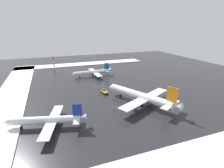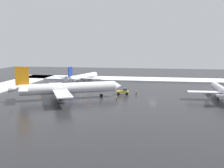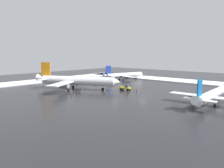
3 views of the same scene
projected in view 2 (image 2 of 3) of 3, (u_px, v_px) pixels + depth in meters
The scene contains 12 objects.
ground_plane at pixel (153, 97), 101.65m from camera, with size 240.00×240.00×0.00m, color #232326.
snow_bank_far at pixel (155, 79), 150.38m from camera, with size 152.00×16.00×0.49m, color white.
airplane_distant_tail at pixel (66, 88), 97.85m from camera, with size 36.82×31.34×11.74m.
airplane_far_rear at pixel (223, 91), 98.20m from camera, with size 24.33×29.39×8.73m.
airplane_foreground_jet at pixel (82, 77), 139.11m from camera, with size 24.20×28.81×8.69m.
pushback_tug at pixel (123, 91), 106.91m from camera, with size 4.94×3.07×2.50m.
ground_crew_mid_apron at pixel (74, 90), 112.39m from camera, with size 0.36×0.36×1.71m.
ground_crew_beside_wing at pixel (136, 92), 107.20m from camera, with size 0.36×0.36×1.71m.
ground_crew_by_nose_gear at pixel (116, 98), 95.03m from camera, with size 0.36×0.36×1.71m.
traffic_cone_near_nose at pixel (41, 97), 100.20m from camera, with size 0.36×0.36×0.55m, color orange.
traffic_cone_mid_line at pixel (89, 105), 87.83m from camera, with size 0.36×0.36×0.55m, color orange.
traffic_cone_wingtip_side at pixel (83, 97), 100.97m from camera, with size 0.36×0.36×0.55m, color orange.
Camera 2 is at (-2.33, 100.98, 19.34)m, focal length 45.00 mm.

